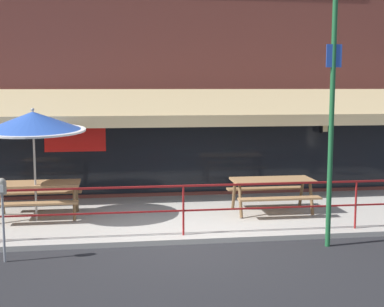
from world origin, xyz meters
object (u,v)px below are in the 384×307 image
(patio_umbrella_left, at_px, (33,122))
(street_sign_pole, at_px, (332,113))
(picnic_table_centre, at_px, (272,186))
(parking_meter_near, at_px, (2,194))
(picnic_table_left, at_px, (37,190))

(patio_umbrella_left, distance_m, street_sign_pole, 5.98)
(picnic_table_centre, distance_m, street_sign_pole, 2.91)
(patio_umbrella_left, bearing_deg, parking_meter_near, -94.26)
(street_sign_pole, bearing_deg, parking_meter_near, -179.04)
(picnic_table_left, bearing_deg, street_sign_pole, -24.71)
(picnic_table_left, bearing_deg, picnic_table_centre, -2.66)
(picnic_table_left, distance_m, parking_meter_near, 2.67)
(patio_umbrella_left, bearing_deg, picnic_table_left, 90.00)
(picnic_table_centre, xyz_separation_m, parking_meter_near, (-5.31, -2.39, 0.44))
(picnic_table_centre, distance_m, patio_umbrella_left, 5.34)
(picnic_table_left, xyz_separation_m, parking_meter_near, (-0.18, -2.63, 0.44))
(picnic_table_centre, bearing_deg, street_sign_pole, -80.65)
(picnic_table_left, bearing_deg, patio_umbrella_left, -90.00)
(picnic_table_centre, bearing_deg, picnic_table_left, 177.34)
(parking_meter_near, distance_m, street_sign_pole, 5.84)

